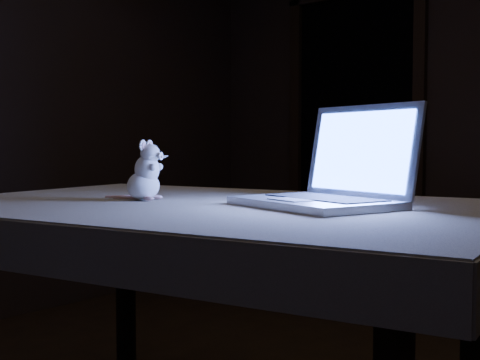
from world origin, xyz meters
The scene contains 5 objects.
doorway centered at (-1.10, 2.50, 1.06)m, with size 1.06×0.36×2.13m, color black, non-canonical shape.
table centered at (-0.10, -0.16, 0.42)m, with size 1.56×1.00×0.84m, color black, non-canonical shape.
tablecloth centered at (-0.15, -0.15, 0.79)m, with size 1.68×1.13×0.12m, color beige, non-canonical shape.
laptop centered at (0.20, -0.07, 0.99)m, with size 0.43×0.37×0.29m, color silver, non-canonical shape.
plush_mouse centered at (-0.32, -0.23, 0.94)m, with size 0.13×0.13×0.18m, color white, non-canonical shape.
Camera 1 is at (1.14, -1.56, 1.02)m, focal length 48.00 mm.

